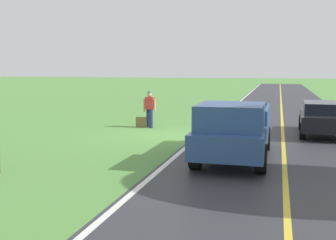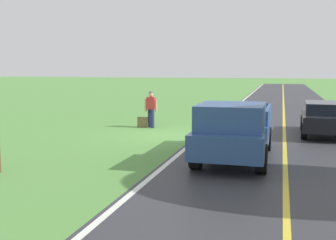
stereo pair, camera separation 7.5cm
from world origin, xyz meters
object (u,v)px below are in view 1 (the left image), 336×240
hitchhiker_walking (150,107)px  pickup_truck_passing (234,129)px  sedan_near_oncoming (323,117)px  suitcase_carried (141,122)px

hitchhiker_walking → pickup_truck_passing: bearing=127.2°
hitchhiker_walking → sedan_near_oncoming: (-7.80, 0.21, -0.23)m
suitcase_carried → sedan_near_oncoming: bearing=89.5°
hitchhiker_walking → pickup_truck_passing: pickup_truck_passing is taller
pickup_truck_passing → hitchhiker_walking: bearing=-52.8°
pickup_truck_passing → sedan_near_oncoming: 6.70m
pickup_truck_passing → sedan_near_oncoming: size_ratio=1.21×
suitcase_carried → sedan_near_oncoming: 8.24m
hitchhiker_walking → suitcase_carried: size_ratio=3.51×
hitchhiker_walking → sedan_near_oncoming: size_ratio=0.39×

